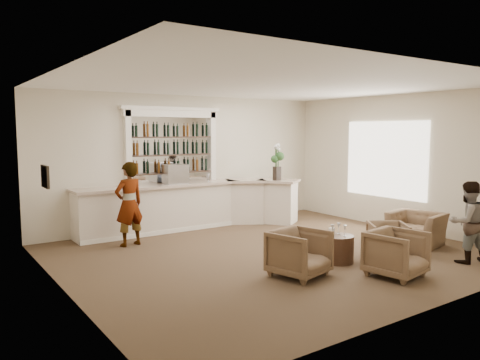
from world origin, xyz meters
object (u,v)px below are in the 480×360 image
object	(u,v)px
sommelier	(129,204)
armchair_right	(388,239)
cocktail_table	(338,249)
espresso_machine	(175,174)
flower_vase	(277,160)
guest	(467,222)
armchair_center	(396,254)
armchair_left	(299,253)
armchair_far	(416,228)
bar_counter	(193,206)

from	to	relation	value
sommelier	armchair_right	world-z (taller)	sommelier
cocktail_table	espresso_machine	size ratio (longest dim) A/B	1.10
cocktail_table	flower_vase	xyz separation A→B (m)	(1.37, 3.46, 1.42)
guest	armchair_center	size ratio (longest dim) A/B	1.77
armchair_right	flower_vase	size ratio (longest dim) A/B	0.76
espresso_machine	guest	bearing A→B (deg)	-57.03
espresso_machine	flower_vase	distance (m)	2.66
armchair_left	armchair_far	bearing A→B (deg)	-9.71
cocktail_table	guest	xyz separation A→B (m)	(1.93, -1.36, 0.50)
espresso_machine	bar_counter	bearing A→B (deg)	-9.45
armchair_right	armchair_far	xyz separation A→B (m)	(1.27, 0.25, 0.02)
armchair_left	espresso_machine	distance (m)	4.59
cocktail_table	armchair_center	xyz separation A→B (m)	(0.17, -1.16, 0.14)
bar_counter	cocktail_table	bearing A→B (deg)	-80.05
cocktail_table	armchair_left	size ratio (longest dim) A/B	0.68
bar_counter	guest	bearing A→B (deg)	-64.25
cocktail_table	flower_vase	size ratio (longest dim) A/B	0.62
armchair_left	flower_vase	xyz separation A→B (m)	(2.52, 3.69, 1.28)
armchair_center	sommelier	bearing A→B (deg)	113.43
bar_counter	armchair_center	world-z (taller)	bar_counter
sommelier	armchair_left	distance (m)	3.95
cocktail_table	armchair_right	world-z (taller)	armchair_right
flower_vase	armchair_right	bearing A→B (deg)	-93.52
armchair_right	armchair_far	world-z (taller)	armchair_far
sommelier	armchair_right	bearing A→B (deg)	125.72
sommelier	armchair_far	world-z (taller)	sommelier
bar_counter	armchair_far	size ratio (longest dim) A/B	5.44
espresso_machine	flower_vase	bearing A→B (deg)	-13.30
sommelier	armchair_right	distance (m)	5.29
guest	bar_counter	bearing A→B (deg)	-43.01
bar_counter	cocktail_table	world-z (taller)	bar_counter
sommelier	flower_vase	distance (m)	4.13
bar_counter	sommelier	xyz separation A→B (m)	(-1.96, -0.78, 0.31)
armchair_right	flower_vase	distance (m)	3.93
cocktail_table	sommelier	world-z (taller)	sommelier
sommelier	armchair_far	bearing A→B (deg)	135.60
bar_counter	espresso_machine	size ratio (longest dim) A/B	10.77
guest	armchair_right	bearing A→B (deg)	-33.85
bar_counter	flower_vase	world-z (taller)	flower_vase
espresso_machine	armchair_right	bearing A→B (deg)	-58.70
sommelier	espresso_machine	size ratio (longest dim) A/B	3.34
armchair_center	espresso_machine	world-z (taller)	espresso_machine
espresso_machine	sommelier	bearing A→B (deg)	-145.84
cocktail_table	sommelier	bearing A→B (deg)	128.52
armchair_left	espresso_machine	xyz separation A→B (m)	(-0.01, 4.48, 0.98)
armchair_right	flower_vase	bearing A→B (deg)	123.32
guest	armchair_far	xyz separation A→B (m)	(0.48, 1.38, -0.41)
sommelier	armchair_far	size ratio (longest dim) A/B	1.69
sommelier	espresso_machine	distance (m)	1.83
cocktail_table	espresso_machine	bearing A→B (deg)	105.19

